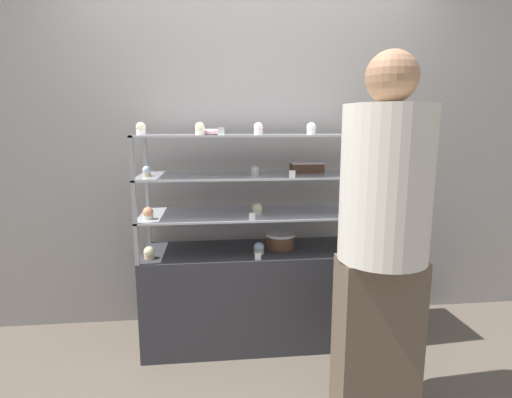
% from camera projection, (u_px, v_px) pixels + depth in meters
% --- Properties ---
extents(ground_plane, '(20.00, 20.00, 0.00)m').
position_uv_depth(ground_plane, '(256.00, 339.00, 2.69)').
color(ground_plane, brown).
extents(back_wall, '(8.00, 0.05, 2.60)m').
position_uv_depth(back_wall, '(250.00, 142.00, 2.83)').
color(back_wall, gray).
rests_on(back_wall, ground_plane).
extents(display_base, '(1.44, 0.48, 0.63)m').
position_uv_depth(display_base, '(256.00, 295.00, 2.64)').
color(display_base, '#333338').
rests_on(display_base, ground_plane).
extents(display_riser_lower, '(1.44, 0.48, 0.24)m').
position_uv_depth(display_riser_lower, '(256.00, 214.00, 2.54)').
color(display_riser_lower, '#99999E').
rests_on(display_riser_lower, display_base).
extents(display_riser_middle, '(1.44, 0.48, 0.24)m').
position_uv_depth(display_riser_middle, '(256.00, 176.00, 2.49)').
color(display_riser_middle, '#99999E').
rests_on(display_riser_middle, display_riser_lower).
extents(display_riser_upper, '(1.44, 0.48, 0.24)m').
position_uv_depth(display_riser_upper, '(256.00, 137.00, 2.45)').
color(display_riser_upper, '#99999E').
rests_on(display_riser_upper, display_riser_middle).
extents(layer_cake_centerpiece, '(0.19, 0.19, 0.10)m').
position_uv_depth(layer_cake_centerpiece, '(280.00, 241.00, 2.60)').
color(layer_cake_centerpiece, brown).
rests_on(layer_cake_centerpiece, display_base).
extents(sheet_cake_frosted, '(0.21, 0.13, 0.07)m').
position_uv_depth(sheet_cake_frosted, '(307.00, 167.00, 2.58)').
color(sheet_cake_frosted, brown).
rests_on(sheet_cake_frosted, display_riser_middle).
extents(cupcake_0, '(0.06, 0.06, 0.07)m').
position_uv_depth(cupcake_0, '(149.00, 253.00, 2.39)').
color(cupcake_0, '#CCB28C').
rests_on(cupcake_0, display_base).
extents(cupcake_1, '(0.06, 0.06, 0.07)m').
position_uv_depth(cupcake_1, '(259.00, 248.00, 2.48)').
color(cupcake_1, beige).
rests_on(cupcake_1, display_base).
extents(cupcake_2, '(0.06, 0.06, 0.07)m').
position_uv_depth(cupcake_2, '(359.00, 244.00, 2.58)').
color(cupcake_2, beige).
rests_on(cupcake_2, display_base).
extents(price_tag_0, '(0.04, 0.00, 0.04)m').
position_uv_depth(price_tag_0, '(258.00, 257.00, 2.36)').
color(price_tag_0, white).
rests_on(price_tag_0, display_base).
extents(cupcake_3, '(0.06, 0.06, 0.07)m').
position_uv_depth(cupcake_3, '(148.00, 214.00, 2.34)').
color(cupcake_3, beige).
rests_on(cupcake_3, display_riser_lower).
extents(cupcake_4, '(0.06, 0.06, 0.07)m').
position_uv_depth(cupcake_4, '(257.00, 209.00, 2.46)').
color(cupcake_4, beige).
rests_on(cupcake_4, display_riser_lower).
extents(cupcake_5, '(0.06, 0.06, 0.07)m').
position_uv_depth(cupcake_5, '(362.00, 209.00, 2.47)').
color(cupcake_5, '#CCB28C').
rests_on(cupcake_5, display_riser_lower).
extents(price_tag_1, '(0.04, 0.00, 0.04)m').
position_uv_depth(price_tag_1, '(252.00, 217.00, 2.31)').
color(price_tag_1, white).
rests_on(price_tag_1, display_riser_lower).
extents(cupcake_6, '(0.05, 0.05, 0.06)m').
position_uv_depth(cupcake_6, '(147.00, 171.00, 2.37)').
color(cupcake_6, '#CCB28C').
rests_on(cupcake_6, display_riser_middle).
extents(cupcake_7, '(0.05, 0.05, 0.06)m').
position_uv_depth(cupcake_7, '(255.00, 170.00, 2.42)').
color(cupcake_7, white).
rests_on(cupcake_7, display_riser_middle).
extents(cupcake_8, '(0.05, 0.05, 0.06)m').
position_uv_depth(cupcake_8, '(363.00, 169.00, 2.49)').
color(cupcake_8, beige).
rests_on(cupcake_8, display_riser_middle).
extents(price_tag_2, '(0.04, 0.00, 0.04)m').
position_uv_depth(price_tag_2, '(292.00, 174.00, 2.30)').
color(price_tag_2, white).
rests_on(price_tag_2, display_riser_middle).
extents(cupcake_9, '(0.06, 0.06, 0.07)m').
position_uv_depth(cupcake_9, '(141.00, 129.00, 2.28)').
color(cupcake_9, white).
rests_on(cupcake_9, display_riser_upper).
extents(cupcake_10, '(0.06, 0.06, 0.07)m').
position_uv_depth(cupcake_10, '(200.00, 129.00, 2.29)').
color(cupcake_10, beige).
rests_on(cupcake_10, display_riser_upper).
extents(cupcake_11, '(0.06, 0.06, 0.07)m').
position_uv_depth(cupcake_11, '(258.00, 129.00, 2.37)').
color(cupcake_11, beige).
rests_on(cupcake_11, display_riser_upper).
extents(cupcake_12, '(0.06, 0.06, 0.07)m').
position_uv_depth(cupcake_12, '(311.00, 129.00, 2.42)').
color(cupcake_12, beige).
rests_on(cupcake_12, display_riser_upper).
extents(cupcake_13, '(0.06, 0.06, 0.07)m').
position_uv_depth(cupcake_13, '(365.00, 129.00, 2.46)').
color(cupcake_13, white).
rests_on(cupcake_13, display_riser_upper).
extents(price_tag_3, '(0.04, 0.00, 0.04)m').
position_uv_depth(price_tag_3, '(221.00, 131.00, 2.21)').
color(price_tag_3, white).
rests_on(price_tag_3, display_riser_upper).
extents(donut_glazed, '(0.14, 0.14, 0.03)m').
position_uv_depth(donut_glazed, '(212.00, 132.00, 2.38)').
color(donut_glazed, '#EFB2BC').
rests_on(donut_glazed, display_riser_upper).
extents(customer_figure, '(0.40, 0.40, 1.73)m').
position_uv_depth(customer_figure, '(383.00, 234.00, 1.83)').
color(customer_figure, brown).
rests_on(customer_figure, ground_plane).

